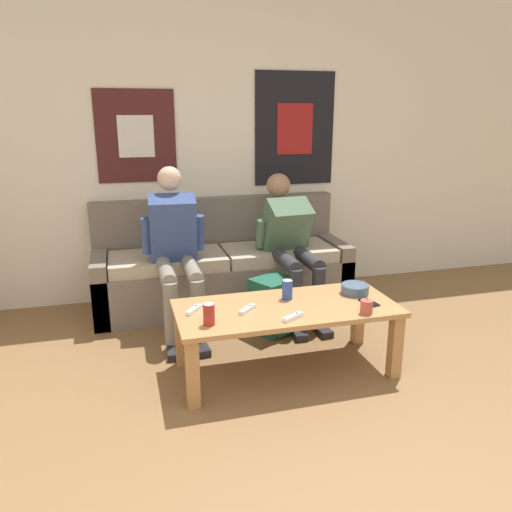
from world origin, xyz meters
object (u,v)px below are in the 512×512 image
object	(u,v)px
couch	(222,270)
backpack	(275,307)
person_seated_adult	(175,246)
drink_can_blue	(287,290)
person_seated_teen	(290,239)
cell_phone	(369,302)
game_controller_near_left	(194,310)
drink_can_red	(209,314)
coffee_table	(286,316)
game_controller_near_right	(293,317)
ceramic_bowl	(355,288)
pillar_candle	(366,307)
game_controller_far_center	(247,309)

from	to	relation	value
couch	backpack	world-z (taller)	couch
person_seated_adult	drink_can_blue	xyz separation A→B (m)	(0.61, -0.76, -0.14)
person_seated_adult	person_seated_teen	bearing A→B (deg)	4.10
cell_phone	game_controller_near_left	bearing A→B (deg)	171.70
couch	person_seated_adult	world-z (taller)	person_seated_adult
couch	drink_can_red	xyz separation A→B (m)	(-0.36, -1.40, 0.20)
backpack	drink_can_red	bearing A→B (deg)	-130.06
person_seated_teen	drink_can_red	world-z (taller)	person_seated_teen
couch	coffee_table	world-z (taller)	couch
couch	cell_phone	xyz separation A→B (m)	(0.65, -1.35, 0.15)
drink_can_red	game_controller_near_right	world-z (taller)	drink_can_red
couch	game_controller_near_right	size ratio (longest dim) A/B	14.68
couch	game_controller_near_left	world-z (taller)	couch
ceramic_bowl	drink_can_blue	size ratio (longest dim) A/B	1.50
person_seated_teen	pillar_candle	xyz separation A→B (m)	(0.07, -1.17, -0.13)
cell_phone	game_controller_far_center	bearing A→B (deg)	174.24
coffee_table	game_controller_near_right	xyz separation A→B (m)	(-0.03, -0.20, 0.08)
game_controller_near_left	game_controller_far_center	bearing A→B (deg)	-14.45
game_controller_near_left	game_controller_far_center	xyz separation A→B (m)	(0.31, -0.08, 0.00)
drink_can_blue	game_controller_far_center	size ratio (longest dim) A/B	0.97
person_seated_adult	game_controller_near_right	distance (m)	1.21
drink_can_red	person_seated_teen	bearing A→B (deg)	52.07
cell_phone	backpack	bearing A→B (deg)	120.33
ceramic_bowl	drink_can_red	distance (m)	1.03
person_seated_adult	backpack	world-z (taller)	person_seated_adult
backpack	drink_can_red	xyz separation A→B (m)	(-0.61, -0.73, 0.30)
ceramic_bowl	cell_phone	distance (m)	0.19
pillar_candle	game_controller_near_right	xyz separation A→B (m)	(-0.44, 0.03, -0.03)
pillar_candle	drink_can_red	size ratio (longest dim) A/B	0.75
couch	backpack	size ratio (longest dim) A/B	5.13
person_seated_adult	backpack	size ratio (longest dim) A/B	2.92
person_seated_teen	drink_can_blue	world-z (taller)	person_seated_teen
coffee_table	ceramic_bowl	bearing A→B (deg)	10.31
drink_can_blue	drink_can_red	bearing A→B (deg)	-154.27
coffee_table	drink_can_red	size ratio (longest dim) A/B	10.85
person_seated_adult	pillar_candle	bearing A→B (deg)	-48.49
coffee_table	cell_phone	size ratio (longest dim) A/B	9.27
couch	drink_can_red	world-z (taller)	couch
person_seated_teen	game_controller_far_center	size ratio (longest dim) A/B	8.49
person_seated_teen	game_controller_near_right	bearing A→B (deg)	-108.11
couch	coffee_table	size ratio (longest dim) A/B	1.55
game_controller_far_center	cell_phone	distance (m)	0.76
drink_can_blue	drink_can_red	world-z (taller)	same
couch	person_seated_adult	xyz separation A→B (m)	(-0.42, -0.38, 0.34)
person_seated_adult	game_controller_far_center	xyz separation A→B (m)	(0.31, -0.89, -0.19)
couch	game_controller_near_right	world-z (taller)	couch
pillar_candle	game_controller_far_center	distance (m)	0.70
coffee_table	cell_phone	bearing A→B (deg)	-10.54
pillar_candle	drink_can_blue	size ratio (longest dim) A/B	0.75
coffee_table	drink_can_red	bearing A→B (deg)	-163.42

